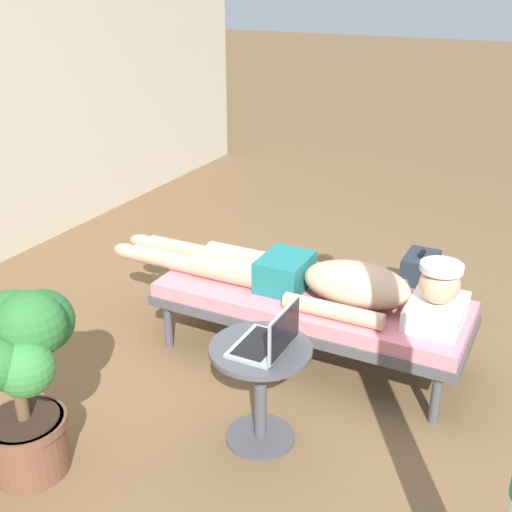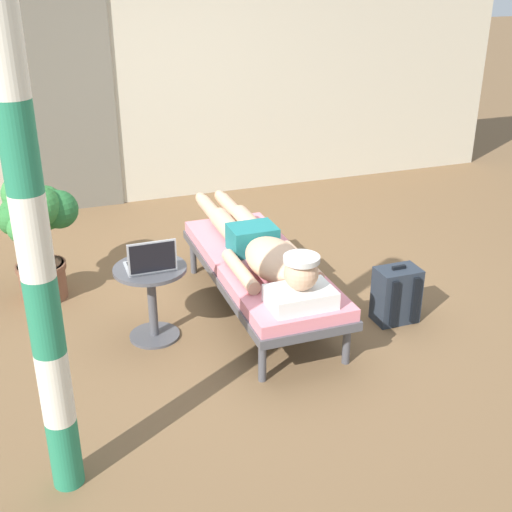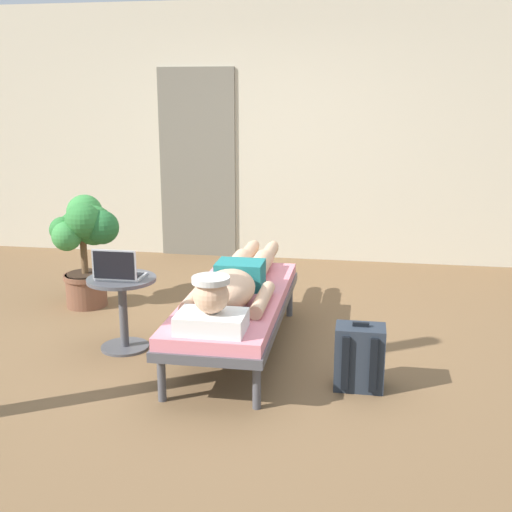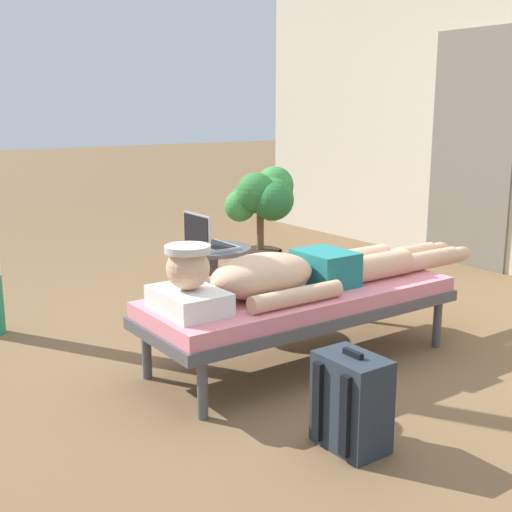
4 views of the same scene
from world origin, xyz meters
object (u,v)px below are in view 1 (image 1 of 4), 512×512
(lounge_chair, at_px, (310,304))
(backpack, at_px, (418,283))
(person_reclining, at_px, (317,278))
(side_table, at_px, (261,378))
(potted_plant, at_px, (13,356))
(laptop, at_px, (271,339))

(lounge_chair, xyz_separation_m, backpack, (0.86, -0.43, -0.15))
(person_reclining, relative_size, side_table, 4.15)
(side_table, bearing_deg, person_reclining, 2.93)
(side_table, bearing_deg, potted_plant, 127.10)
(backpack, bearing_deg, laptop, 169.71)
(side_table, distance_m, laptop, 0.23)
(side_table, relative_size, potted_plant, 0.56)
(backpack, bearing_deg, potted_plant, 152.27)
(backpack, distance_m, potted_plant, 2.63)
(person_reclining, relative_size, potted_plant, 2.33)
(person_reclining, bearing_deg, lounge_chair, 90.00)
(backpack, relative_size, potted_plant, 0.46)
(backpack, xyz_separation_m, potted_plant, (-2.30, 1.21, 0.40))
(lounge_chair, bearing_deg, person_reclining, -90.00)
(potted_plant, bearing_deg, laptop, -54.48)
(lounge_chair, xyz_separation_m, side_table, (-0.79, -0.07, 0.01))
(lounge_chair, height_order, backpack, backpack)
(person_reclining, distance_m, backpack, 1.00)
(lounge_chair, distance_m, laptop, 0.84)
(person_reclining, xyz_separation_m, potted_plant, (-1.44, 0.82, 0.08))
(lounge_chair, relative_size, potted_plant, 1.94)
(laptop, distance_m, potted_plant, 1.12)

